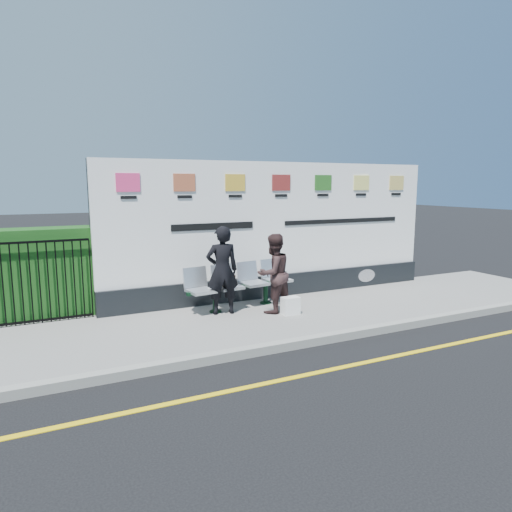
# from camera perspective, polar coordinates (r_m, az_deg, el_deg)

# --- Properties ---
(ground) EXTENTS (80.00, 80.00, 0.00)m
(ground) POSITION_cam_1_polar(r_m,az_deg,el_deg) (7.25, 14.23, -12.66)
(ground) COLOR black
(pavement) EXTENTS (14.00, 3.00, 0.12)m
(pavement) POSITION_cam_1_polar(r_m,az_deg,el_deg) (9.17, 4.13, -7.37)
(pavement) COLOR gray
(pavement) RESTS_ON ground
(kerb) EXTENTS (14.00, 0.18, 0.14)m
(kerb) POSITION_cam_1_polar(r_m,az_deg,el_deg) (7.97, 9.57, -9.97)
(kerb) COLOR gray
(kerb) RESTS_ON ground
(yellow_line) EXTENTS (14.00, 0.10, 0.01)m
(yellow_line) POSITION_cam_1_polar(r_m,az_deg,el_deg) (7.25, 14.23, -12.63)
(yellow_line) COLOR yellow
(yellow_line) RESTS_ON ground
(billboard) EXTENTS (8.00, 0.30, 3.00)m
(billboard) POSITION_cam_1_polar(r_m,az_deg,el_deg) (10.30, 2.90, 2.17)
(billboard) COLOR black
(billboard) RESTS_ON pavement
(hedge) EXTENTS (2.35, 0.70, 1.70)m
(hedge) POSITION_cam_1_polar(r_m,az_deg,el_deg) (9.57, -26.36, -2.00)
(hedge) COLOR #194B16
(hedge) RESTS_ON pavement
(railing) EXTENTS (2.05, 0.06, 1.54)m
(railing) POSITION_cam_1_polar(r_m,az_deg,el_deg) (9.15, -26.34, -2.99)
(railing) COLOR black
(railing) RESTS_ON pavement
(bench) EXTENTS (2.38, 0.91, 0.50)m
(bench) POSITION_cam_1_polar(r_m,az_deg,el_deg) (9.41, -1.84, -4.98)
(bench) COLOR silver
(bench) RESTS_ON pavement
(woman_left) EXTENTS (0.69, 0.51, 1.73)m
(woman_left) POSITION_cam_1_polar(r_m,az_deg,el_deg) (8.87, -4.25, -1.80)
(woman_left) COLOR black
(woman_left) RESTS_ON pavement
(woman_right) EXTENTS (0.89, 0.77, 1.57)m
(woman_right) POSITION_cam_1_polar(r_m,az_deg,el_deg) (8.97, 2.21, -2.18)
(woman_right) COLOR #362323
(woman_right) RESTS_ON pavement
(handbag_brown) EXTENTS (0.29, 0.16, 0.21)m
(handbag_brown) POSITION_cam_1_polar(r_m,az_deg,el_deg) (9.18, -3.47, -3.07)
(handbag_brown) COLOR black
(handbag_brown) RESTS_ON bench
(carrier_bag_white) EXTENTS (0.34, 0.21, 0.34)m
(carrier_bag_white) POSITION_cam_1_polar(r_m,az_deg,el_deg) (8.97, 4.32, -6.21)
(carrier_bag_white) COLOR white
(carrier_bag_white) RESTS_ON pavement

